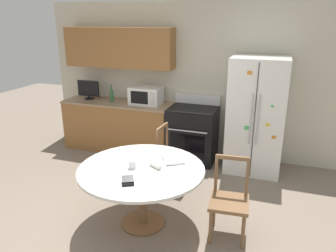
{
  "coord_description": "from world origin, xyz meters",
  "views": [
    {
      "loc": [
        1.5,
        -2.8,
        2.35
      ],
      "look_at": [
        0.14,
        1.15,
        0.95
      ],
      "focal_mm": 35.0,
      "sensor_mm": 36.0,
      "label": 1
    }
  ],
  "objects_px": {
    "oven_range": "(193,134)",
    "candle_glass": "(132,165)",
    "countertop_tv": "(88,89)",
    "refrigerator": "(256,116)",
    "dining_chair_right": "(229,201)",
    "dining_chair_far": "(173,158)",
    "counter_bottle": "(112,95)",
    "microwave": "(146,95)",
    "wallet": "(128,181)"
  },
  "relations": [
    {
      "from": "microwave",
      "to": "oven_range",
      "type": "bearing_deg",
      "value": -4.1
    },
    {
      "from": "dining_chair_far",
      "to": "wallet",
      "type": "relative_size",
      "value": 5.36
    },
    {
      "from": "microwave",
      "to": "counter_bottle",
      "type": "height_order",
      "value": "microwave"
    },
    {
      "from": "oven_range",
      "to": "microwave",
      "type": "bearing_deg",
      "value": 175.9
    },
    {
      "from": "dining_chair_right",
      "to": "candle_glass",
      "type": "bearing_deg",
      "value": 3.33
    },
    {
      "from": "countertop_tv",
      "to": "counter_bottle",
      "type": "relative_size",
      "value": 1.4
    },
    {
      "from": "refrigerator",
      "to": "counter_bottle",
      "type": "bearing_deg",
      "value": 178.73
    },
    {
      "from": "counter_bottle",
      "to": "dining_chair_far",
      "type": "height_order",
      "value": "counter_bottle"
    },
    {
      "from": "dining_chair_right",
      "to": "candle_glass",
      "type": "relative_size",
      "value": 9.8
    },
    {
      "from": "countertop_tv",
      "to": "candle_glass",
      "type": "xyz_separation_m",
      "value": [
        1.84,
        -2.09,
        -0.32
      ]
    },
    {
      "from": "candle_glass",
      "to": "oven_range",
      "type": "bearing_deg",
      "value": 85.42
    },
    {
      "from": "counter_bottle",
      "to": "wallet",
      "type": "xyz_separation_m",
      "value": [
        1.46,
        -2.4,
        -0.26
      ]
    },
    {
      "from": "countertop_tv",
      "to": "dining_chair_far",
      "type": "height_order",
      "value": "countertop_tv"
    },
    {
      "from": "counter_bottle",
      "to": "dining_chair_right",
      "type": "height_order",
      "value": "counter_bottle"
    },
    {
      "from": "refrigerator",
      "to": "counter_bottle",
      "type": "xyz_separation_m",
      "value": [
        -2.53,
        0.06,
        0.12
      ]
    },
    {
      "from": "oven_range",
      "to": "counter_bottle",
      "type": "bearing_deg",
      "value": 179.45
    },
    {
      "from": "microwave",
      "to": "dining_chair_right",
      "type": "distance_m",
      "value": 2.71
    },
    {
      "from": "countertop_tv",
      "to": "counter_bottle",
      "type": "distance_m",
      "value": 0.5
    },
    {
      "from": "oven_range",
      "to": "dining_chair_right",
      "type": "bearing_deg",
      "value": -63.98
    },
    {
      "from": "microwave",
      "to": "dining_chair_right",
      "type": "xyz_separation_m",
      "value": [
        1.78,
        -1.94,
        -0.62
      ]
    },
    {
      "from": "oven_range",
      "to": "countertop_tv",
      "type": "relative_size",
      "value": 2.59
    },
    {
      "from": "counter_bottle",
      "to": "wallet",
      "type": "bearing_deg",
      "value": -58.67
    },
    {
      "from": "counter_bottle",
      "to": "candle_glass",
      "type": "bearing_deg",
      "value": -56.7
    },
    {
      "from": "microwave",
      "to": "wallet",
      "type": "xyz_separation_m",
      "value": [
        0.81,
        -2.44,
        -0.29
      ]
    },
    {
      "from": "refrigerator",
      "to": "microwave",
      "type": "distance_m",
      "value": 1.89
    },
    {
      "from": "refrigerator",
      "to": "oven_range",
      "type": "relative_size",
      "value": 1.66
    },
    {
      "from": "countertop_tv",
      "to": "oven_range",
      "type": "bearing_deg",
      "value": -1.38
    },
    {
      "from": "wallet",
      "to": "dining_chair_far",
      "type": "bearing_deg",
      "value": 88.94
    },
    {
      "from": "microwave",
      "to": "countertop_tv",
      "type": "bearing_deg",
      "value": -179.31
    },
    {
      "from": "candle_glass",
      "to": "wallet",
      "type": "height_order",
      "value": "candle_glass"
    },
    {
      "from": "dining_chair_far",
      "to": "wallet",
      "type": "height_order",
      "value": "dining_chair_far"
    },
    {
      "from": "countertop_tv",
      "to": "microwave",
      "type": "bearing_deg",
      "value": 0.69
    },
    {
      "from": "dining_chair_right",
      "to": "dining_chair_far",
      "type": "bearing_deg",
      "value": -47.81
    },
    {
      "from": "oven_range",
      "to": "wallet",
      "type": "bearing_deg",
      "value": -91.27
    },
    {
      "from": "oven_range",
      "to": "candle_glass",
      "type": "bearing_deg",
      "value": -94.58
    },
    {
      "from": "counter_bottle",
      "to": "wallet",
      "type": "distance_m",
      "value": 2.82
    },
    {
      "from": "countertop_tv",
      "to": "dining_chair_far",
      "type": "relative_size",
      "value": 0.46
    },
    {
      "from": "counter_bottle",
      "to": "refrigerator",
      "type": "bearing_deg",
      "value": -1.27
    },
    {
      "from": "refrigerator",
      "to": "counter_bottle",
      "type": "height_order",
      "value": "refrigerator"
    },
    {
      "from": "refrigerator",
      "to": "oven_range",
      "type": "xyz_separation_m",
      "value": [
        -1.02,
        0.04,
        -0.43
      ]
    },
    {
      "from": "refrigerator",
      "to": "counter_bottle",
      "type": "relative_size",
      "value": 6.02
    },
    {
      "from": "countertop_tv",
      "to": "counter_bottle",
      "type": "xyz_separation_m",
      "value": [
        0.5,
        -0.03,
        -0.07
      ]
    },
    {
      "from": "oven_range",
      "to": "microwave",
      "type": "xyz_separation_m",
      "value": [
        -0.87,
        0.06,
        0.58
      ]
    },
    {
      "from": "microwave",
      "to": "countertop_tv",
      "type": "distance_m",
      "value": 1.14
    },
    {
      "from": "candle_glass",
      "to": "dining_chair_far",
      "type": "bearing_deg",
      "value": 82.53
    },
    {
      "from": "counter_bottle",
      "to": "candle_glass",
      "type": "distance_m",
      "value": 2.47
    },
    {
      "from": "oven_range",
      "to": "candle_glass",
      "type": "relative_size",
      "value": 11.73
    },
    {
      "from": "dining_chair_right",
      "to": "wallet",
      "type": "height_order",
      "value": "dining_chair_right"
    },
    {
      "from": "countertop_tv",
      "to": "refrigerator",
      "type": "bearing_deg",
      "value": -1.71
    },
    {
      "from": "dining_chair_far",
      "to": "counter_bottle",
      "type": "bearing_deg",
      "value": -120.8
    }
  ]
}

